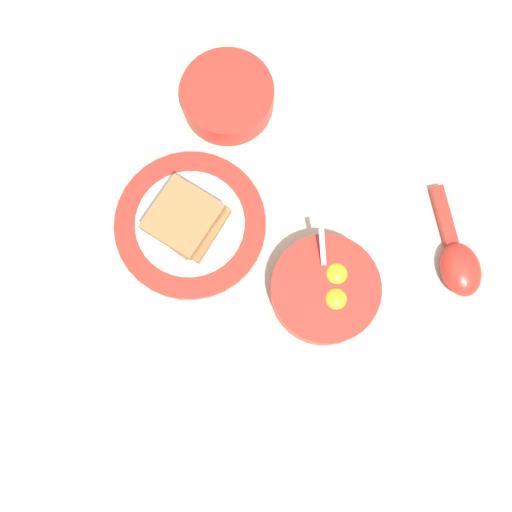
% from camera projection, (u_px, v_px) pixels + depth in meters
% --- Properties ---
extents(ground_plane, '(3.00, 3.00, 0.00)m').
position_uv_depth(ground_plane, '(349.00, 185.00, 0.89)').
color(ground_plane, beige).
extents(egg_bowl, '(0.15, 0.15, 0.07)m').
position_uv_depth(egg_bowl, '(325.00, 290.00, 0.84)').
color(egg_bowl, red).
rests_on(egg_bowl, ground_plane).
extents(toast_plate, '(0.22, 0.22, 0.01)m').
position_uv_depth(toast_plate, '(190.00, 224.00, 0.87)').
color(toast_plate, red).
rests_on(toast_plate, ground_plane).
extents(toast_sandwich, '(0.10, 0.10, 0.05)m').
position_uv_depth(toast_sandwich, '(186.00, 219.00, 0.84)').
color(toast_sandwich, '#9E7042').
rests_on(toast_sandwich, toast_plate).
extents(soup_spoon, '(0.15, 0.14, 0.04)m').
position_uv_depth(soup_spoon, '(458.00, 261.00, 0.85)').
color(soup_spoon, red).
rests_on(soup_spoon, ground_plane).
extents(congee_bowl, '(0.14, 0.14, 0.05)m').
position_uv_depth(congee_bowl, '(227.00, 96.00, 0.90)').
color(congee_bowl, red).
rests_on(congee_bowl, ground_plane).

